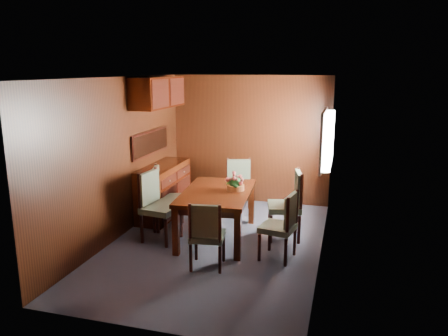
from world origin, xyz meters
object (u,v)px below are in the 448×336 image
(chair_left_near, at_px, (156,202))
(chair_head, at_px, (207,232))
(dining_table, at_px, (217,198))
(sideboard, at_px, (164,190))
(flower_centerpiece, at_px, (236,181))
(chair_right_near, at_px, (283,222))

(chair_left_near, bearing_deg, chair_head, 62.05)
(dining_table, bearing_deg, sideboard, 142.74)
(chair_left_near, bearing_deg, dining_table, 117.64)
(chair_left_near, height_order, flower_centerpiece, chair_left_near)
(chair_right_near, relative_size, chair_head, 1.04)
(chair_right_near, xyz_separation_m, chair_head, (-0.89, -0.55, -0.02))
(flower_centerpiece, bearing_deg, chair_left_near, -159.20)
(chair_right_near, bearing_deg, dining_table, 75.67)
(chair_right_near, bearing_deg, chair_head, 132.58)
(sideboard, height_order, chair_left_near, chair_left_near)
(sideboard, distance_m, flower_centerpiece, 1.64)
(chair_head, xyz_separation_m, flower_centerpiece, (0.08, 1.16, 0.37))
(sideboard, relative_size, chair_head, 1.55)
(dining_table, height_order, chair_left_near, chair_left_near)
(dining_table, xyz_separation_m, chair_right_near, (1.06, -0.49, -0.11))
(chair_head, distance_m, flower_centerpiece, 1.23)
(chair_head, bearing_deg, flower_centerpiece, 77.83)
(chair_head, relative_size, flower_centerpiece, 3.23)
(chair_right_near, bearing_deg, flower_centerpiece, 63.53)
(sideboard, height_order, dining_table, sideboard)
(chair_head, bearing_deg, chair_left_near, 135.86)
(dining_table, distance_m, chair_head, 1.07)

